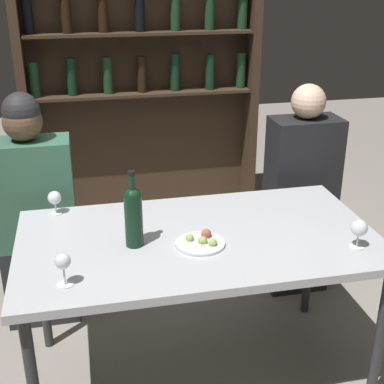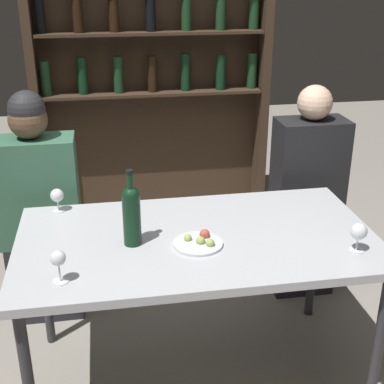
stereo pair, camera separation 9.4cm
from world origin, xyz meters
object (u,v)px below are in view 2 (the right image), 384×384
wine_glass_1 (58,260)px  seated_person_right (306,200)px  wine_glass_0 (359,232)px  wine_glass_2 (57,196)px  wine_bottle (132,213)px  food_plate_0 (199,242)px  seated_person_left (40,215)px

wine_glass_1 → seated_person_right: seated_person_right is taller
wine_glass_0 → wine_glass_2: 1.33m
wine_bottle → wine_glass_0: size_ratio=2.65×
wine_bottle → wine_glass_2: (-0.32, 0.38, -0.07)m
wine_glass_1 → food_plate_0: size_ratio=0.62×
seated_person_left → seated_person_right: seated_person_left is taller
food_plate_0 → seated_person_right: 1.03m
wine_glass_1 → food_plate_0: bearing=19.3°
wine_glass_1 → seated_person_left: size_ratio=0.10×
wine_glass_2 → seated_person_right: bearing=11.4°
wine_glass_2 → food_plate_0: 0.73m
food_plate_0 → wine_glass_0: bearing=-14.3°
wine_glass_2 → wine_bottle: bearing=-49.6°
wine_glass_1 → seated_person_right: bearing=34.6°
seated_person_left → seated_person_right: size_ratio=1.02×
wine_glass_0 → wine_glass_1: bearing=-178.3°
wine_glass_1 → food_plate_0: (0.54, 0.19, -0.08)m
food_plate_0 → seated_person_right: size_ratio=0.17×
wine_bottle → wine_glass_1: bearing=-138.7°
wine_glass_1 → wine_bottle: bearing=41.3°
wine_glass_0 → seated_person_right: (0.13, 0.85, -0.24)m
seated_person_left → wine_glass_2: bearing=-65.0°
wine_bottle → wine_glass_1: wine_bottle is taller
wine_bottle → wine_glass_2: 0.50m
wine_glass_0 → seated_person_right: bearing=81.5°
wine_glass_0 → seated_person_right: 0.89m
wine_glass_2 → wine_glass_1: bearing=-86.1°
seated_person_right → food_plate_0: bearing=-136.7°
wine_bottle → wine_glass_1: 0.37m
wine_glass_0 → wine_glass_1: 1.16m
wine_glass_0 → food_plate_0: wine_glass_0 is taller
wine_glass_0 → food_plate_0: bearing=165.7°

